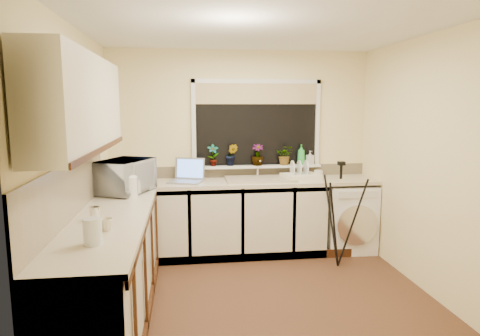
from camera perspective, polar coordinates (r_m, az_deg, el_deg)
name	(u,v)px	position (r m, az deg, el deg)	size (l,w,h in m)	color
floor	(261,297)	(4.18, 2.85, -16.91)	(3.20, 3.20, 0.00)	#543721
ceiling	(263,27)	(3.83, 3.14, 18.37)	(3.20, 3.20, 0.00)	white
wall_back	(240,151)	(5.29, 0.05, 2.35)	(3.20, 3.20, 0.00)	#FCE7A8
wall_front	(311,209)	(2.38, 9.54, -5.43)	(3.20, 3.20, 0.00)	#FCE7A8
wall_left	(77,172)	(3.86, -21.05, -0.52)	(3.00, 3.00, 0.00)	#FCE7A8
wall_right	(428,165)	(4.40, 23.96, 0.34)	(3.00, 3.00, 0.00)	#FCE7A8
base_cabinet_back	(217,220)	(5.11, -3.15, -6.97)	(2.55, 0.60, 0.86)	silver
base_cabinet_left	(112,273)	(3.73, -16.86, -13.35)	(0.54, 2.40, 0.86)	silver
worktop_back	(244,182)	(5.04, 0.49, -1.92)	(3.20, 0.60, 0.04)	beige
worktop_left	(109,220)	(3.58, -17.17, -6.65)	(0.60, 2.40, 0.04)	beige
upper_cabinet	(80,104)	(3.35, -20.69, 8.07)	(0.28, 1.90, 0.70)	silver
splashback_left	(70,191)	(3.59, -21.88, -2.85)	(0.02, 2.40, 0.45)	beige
splashback_back	(240,171)	(5.31, 0.06, -0.40)	(3.20, 0.02, 0.14)	beige
window_glass	(256,124)	(5.28, 2.23, 5.87)	(1.50, 0.02, 1.00)	black
window_blind	(257,94)	(5.25, 2.30, 9.95)	(1.50, 0.02, 0.25)	tan
windowsill	(257,166)	(5.27, 2.30, 0.24)	(1.60, 0.14, 0.03)	white
sink	(260,179)	(5.07, 2.73, -1.49)	(0.82, 0.46, 0.03)	tan
faucet	(258,168)	(5.23, 2.39, 0.00)	(0.03, 0.03, 0.24)	silver
washing_machine	(348,217)	(5.46, 14.29, -6.38)	(0.58, 0.57, 0.83)	white
laptop	(187,176)	(4.99, -7.09, -1.01)	(0.45, 0.42, 0.27)	#9B9AA2
kettle	(130,187)	(4.28, -14.59, -2.49)	(0.15, 0.15, 0.19)	white
dish_rack	(301,176)	(5.19, 8.17, -1.12)	(0.42, 0.32, 0.06)	white
tripod	(340,215)	(4.83, 13.25, -6.13)	(0.59, 0.59, 1.18)	black
glass_jug	(93,232)	(2.91, -19.22, -8.08)	(0.12, 0.12, 0.17)	white
steel_jar	(95,214)	(3.51, -18.94, -5.82)	(0.08, 0.08, 0.11)	white
microwave	(125,176)	(4.49, -15.24, -1.08)	(0.61, 0.41, 0.34)	silver
plant_a	(213,155)	(5.17, -3.65, 1.73)	(0.14, 0.10, 0.27)	#999999
plant_b	(232,155)	(5.20, -1.13, 1.79)	(0.15, 0.12, 0.27)	#999999
plant_c	(257,155)	(5.23, 2.36, 1.80)	(0.15, 0.15, 0.26)	#999999
plant_d	(285,155)	(5.30, 6.07, 1.72)	(0.22, 0.19, 0.24)	#999999
soap_bottle_green	(301,154)	(5.37, 8.23, 1.82)	(0.10, 0.10, 0.25)	green
soap_bottle_clear	(310,157)	(5.41, 9.40, 1.41)	(0.08, 0.08, 0.17)	#999999
cup_back	(318,174)	(5.34, 10.50, -0.75)	(0.11, 0.11, 0.09)	silver
cup_left	(106,224)	(3.21, -17.53, -7.26)	(0.10, 0.10, 0.09)	#F1E4C6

